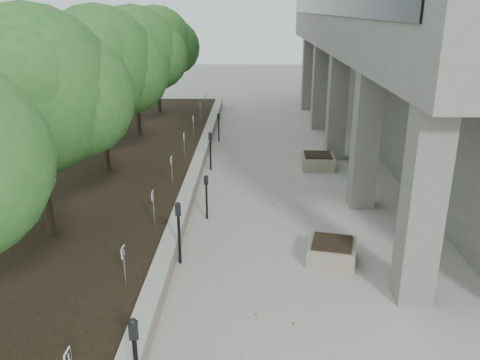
# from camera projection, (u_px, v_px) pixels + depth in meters

# --- Properties ---
(ground) EXTENTS (90.00, 90.00, 0.00)m
(ground) POSITION_uv_depth(u_px,v_px,m) (245.00, 325.00, 9.28)
(ground) COLOR #ABA79E
(ground) RESTS_ON ground
(retaining_wall) EXTENTS (0.39, 26.00, 0.50)m
(retaining_wall) POSITION_uv_depth(u_px,v_px,m) (198.00, 166.00, 17.72)
(retaining_wall) COLOR #A0947F
(retaining_wall) RESTS_ON ground
(planting_bed) EXTENTS (7.00, 26.00, 0.40)m
(planting_bed) POSITION_uv_depth(u_px,v_px,m) (97.00, 167.00, 17.81)
(planting_bed) COLOR black
(planting_bed) RESTS_ON ground
(crabapple_tree_2) EXTENTS (4.60, 4.00, 5.44)m
(crabapple_tree_2) POSITION_uv_depth(u_px,v_px,m) (37.00, 126.00, 11.17)
(crabapple_tree_2) COLOR #265A22
(crabapple_tree_2) RESTS_ON planting_bed
(crabapple_tree_3) EXTENTS (4.60, 4.00, 5.44)m
(crabapple_tree_3) POSITION_uv_depth(u_px,v_px,m) (100.00, 91.00, 15.89)
(crabapple_tree_3) COLOR #265A22
(crabapple_tree_3) RESTS_ON planting_bed
(crabapple_tree_4) EXTENTS (4.60, 4.00, 5.44)m
(crabapple_tree_4) POSITION_uv_depth(u_px,v_px,m) (135.00, 72.00, 20.60)
(crabapple_tree_4) COLOR #265A22
(crabapple_tree_4) RESTS_ON planting_bed
(crabapple_tree_5) EXTENTS (4.60, 4.00, 5.44)m
(crabapple_tree_5) POSITION_uv_depth(u_px,v_px,m) (157.00, 60.00, 25.32)
(crabapple_tree_5) COLOR #265A22
(crabapple_tree_5) RESTS_ON planting_bed
(parking_sign_2) EXTENTS (0.04, 0.22, 0.96)m
(parking_sign_2) POSITION_uv_depth(u_px,v_px,m) (124.00, 269.00, 9.51)
(parking_sign_2) COLOR black
(parking_sign_2) RESTS_ON planting_bed
(parking_sign_3) EXTENTS (0.04, 0.22, 0.96)m
(parking_sign_3) POSITION_uv_depth(u_px,v_px,m) (154.00, 209.00, 12.34)
(parking_sign_3) COLOR black
(parking_sign_3) RESTS_ON planting_bed
(parking_sign_4) EXTENTS (0.04, 0.22, 0.96)m
(parking_sign_4) POSITION_uv_depth(u_px,v_px,m) (172.00, 171.00, 15.17)
(parking_sign_4) COLOR black
(parking_sign_4) RESTS_ON planting_bed
(parking_sign_5) EXTENTS (0.04, 0.22, 0.96)m
(parking_sign_5) POSITION_uv_depth(u_px,v_px,m) (184.00, 146.00, 17.99)
(parking_sign_5) COLOR black
(parking_sign_5) RESTS_ON planting_bed
(parking_sign_6) EXTENTS (0.04, 0.22, 0.96)m
(parking_sign_6) POSITION_uv_depth(u_px,v_px,m) (193.00, 127.00, 20.82)
(parking_sign_6) COLOR black
(parking_sign_6) RESTS_ON planting_bed
(parking_sign_7) EXTENTS (0.04, 0.22, 0.96)m
(parking_sign_7) POSITION_uv_depth(u_px,v_px,m) (200.00, 113.00, 23.65)
(parking_sign_7) COLOR black
(parking_sign_7) RESTS_ON planting_bed
(parking_sign_8) EXTENTS (0.04, 0.22, 0.96)m
(parking_sign_8) POSITION_uv_depth(u_px,v_px,m) (206.00, 101.00, 26.48)
(parking_sign_8) COLOR black
(parking_sign_8) RESTS_ON planting_bed
(parking_meter_2) EXTENTS (0.16, 0.13, 1.54)m
(parking_meter_2) POSITION_uv_depth(u_px,v_px,m) (179.00, 233.00, 11.27)
(parking_meter_2) COLOR black
(parking_meter_2) RESTS_ON ground
(parking_meter_3) EXTENTS (0.14, 0.11, 1.31)m
(parking_meter_3) POSITION_uv_depth(u_px,v_px,m) (207.00, 197.00, 13.73)
(parking_meter_3) COLOR black
(parking_meter_3) RESTS_ON ground
(parking_meter_4) EXTENTS (0.17, 0.14, 1.43)m
(parking_meter_4) POSITION_uv_depth(u_px,v_px,m) (210.00, 151.00, 17.91)
(parking_meter_4) COLOR black
(parking_meter_4) RESTS_ON ground
(parking_meter_5) EXTENTS (0.15, 0.12, 1.28)m
(parking_meter_5) POSITION_uv_depth(u_px,v_px,m) (219.00, 127.00, 21.75)
(parking_meter_5) COLOR black
(parking_meter_5) RESTS_ON ground
(planter_front) EXTENTS (1.29, 1.29, 0.51)m
(planter_front) POSITION_uv_depth(u_px,v_px,m) (332.00, 251.00, 11.54)
(planter_front) COLOR #A0947F
(planter_front) RESTS_ON ground
(planter_back) EXTENTS (1.21, 1.21, 0.55)m
(planter_back) POSITION_uv_depth(u_px,v_px,m) (318.00, 161.00, 18.24)
(planter_back) COLOR #A0947F
(planter_back) RESTS_ON ground
(berry_scatter) EXTENTS (3.30, 14.10, 0.02)m
(berry_scatter) POSITION_uv_depth(u_px,v_px,m) (244.00, 217.00, 13.99)
(berry_scatter) COLOR maroon
(berry_scatter) RESTS_ON ground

